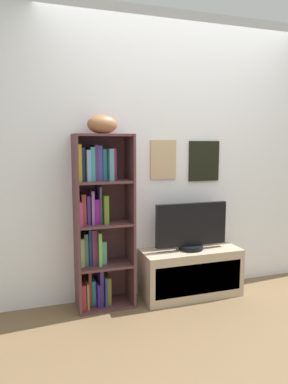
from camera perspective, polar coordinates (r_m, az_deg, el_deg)
The scene contains 6 objects.
ground at distance 2.78m, azimuth 15.11°, elevation -23.41°, with size 5.20×5.20×0.04m, color brown.
back_wall at distance 3.38m, azimuth 5.26°, elevation 5.78°, with size 4.80×0.08×2.59m.
bookshelf at distance 3.08m, azimuth -7.36°, elevation -4.73°, with size 0.48×0.29×1.48m.
football at distance 2.98m, azimuth -6.65°, elevation 10.66°, with size 0.27×0.15×0.15m, color brown.
tv_stand at distance 3.42m, azimuth 7.46°, elevation -12.61°, with size 0.92×0.36×0.44m.
television at distance 3.30m, azimuth 7.58°, elevation -5.56°, with size 0.68×0.22×0.43m.
Camera 1 is at (-1.36, -1.96, 1.41)m, focal length 33.38 mm.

